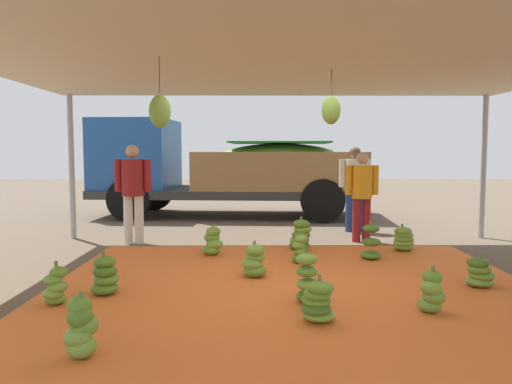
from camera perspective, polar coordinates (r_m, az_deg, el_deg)
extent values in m
plane|color=brown|center=(8.84, 2.69, -5.73)|extent=(40.00, 40.00, 0.00)
cube|color=orange|center=(5.92, 4.30, -10.94)|extent=(5.76, 4.94, 0.01)
cylinder|color=#9EA0A5|center=(9.58, -20.74, 2.74)|extent=(0.10, 0.10, 2.65)
cylinder|color=#9EA0A5|center=(9.96, 25.05, 2.66)|extent=(0.10, 0.10, 2.65)
cube|color=beige|center=(5.80, 4.47, 15.37)|extent=(8.00, 7.00, 0.06)
cylinder|color=#4C422D|center=(6.42, 8.80, 12.61)|extent=(0.01, 0.01, 0.31)
ellipsoid|color=#75A83D|center=(6.38, 8.76, 9.43)|extent=(0.24, 0.24, 0.36)
cylinder|color=#4C422D|center=(5.59, -11.23, 13.31)|extent=(0.01, 0.01, 0.40)
ellipsoid|color=#75A83D|center=(5.55, -11.17, 9.24)|extent=(0.24, 0.24, 0.36)
ellipsoid|color=#60932D|center=(7.63, -5.23, -6.76)|extent=(0.34, 0.34, 0.15)
ellipsoid|color=#75A83D|center=(7.61, -4.88, -6.07)|extent=(0.35, 0.35, 0.15)
ellipsoid|color=#60932D|center=(7.64, -5.18, -5.31)|extent=(0.34, 0.34, 0.15)
ellipsoid|color=#6B9E38|center=(7.61, -5.00, -4.63)|extent=(0.32, 0.32, 0.15)
cylinder|color=olive|center=(7.59, -5.04, -4.19)|extent=(0.04, 0.04, 0.12)
ellipsoid|color=#518428|center=(5.82, -17.28, -10.67)|extent=(0.30, 0.30, 0.14)
ellipsoid|color=#60932D|center=(5.81, -17.09, -9.71)|extent=(0.30, 0.30, 0.14)
ellipsoid|color=#477523|center=(5.77, -17.25, -8.81)|extent=(0.33, 0.33, 0.14)
ellipsoid|color=#518428|center=(5.77, -17.30, -7.81)|extent=(0.33, 0.33, 0.14)
cylinder|color=olive|center=(5.75, -17.39, -7.25)|extent=(0.04, 0.04, 0.12)
ellipsoid|color=#518428|center=(7.09, 5.12, -7.73)|extent=(0.31, 0.31, 0.13)
ellipsoid|color=#60932D|center=(7.06, 5.28, -6.99)|extent=(0.26, 0.26, 0.13)
ellipsoid|color=#6B9E38|center=(7.05, 5.01, -6.23)|extent=(0.27, 0.27, 0.13)
ellipsoid|color=#75A83D|center=(7.03, 5.30, -5.48)|extent=(0.26, 0.26, 0.13)
cylinder|color=olive|center=(7.00, 5.12, -5.02)|extent=(0.04, 0.04, 0.12)
ellipsoid|color=#60932D|center=(6.31, -0.12, -9.17)|extent=(0.35, 0.35, 0.16)
ellipsoid|color=#75A83D|center=(6.29, -0.44, -8.39)|extent=(0.35, 0.35, 0.16)
ellipsoid|color=#75A83D|center=(6.31, -0.03, -7.54)|extent=(0.31, 0.31, 0.16)
ellipsoid|color=#6B9E38|center=(6.25, -0.12, -6.85)|extent=(0.34, 0.34, 0.16)
cylinder|color=olive|center=(6.27, -0.17, -6.26)|extent=(0.04, 0.04, 0.12)
ellipsoid|color=#477523|center=(8.03, 5.09, -6.22)|extent=(0.46, 0.46, 0.14)
ellipsoid|color=#6B9E38|center=(7.99, 5.12, -5.63)|extent=(0.36, 0.36, 0.14)
ellipsoid|color=#518428|center=(7.97, 5.28, -5.02)|extent=(0.35, 0.35, 0.14)
ellipsoid|color=#75A83D|center=(7.99, 5.49, -4.34)|extent=(0.40, 0.40, 0.14)
ellipsoid|color=#518428|center=(7.95, 5.33, -3.74)|extent=(0.39, 0.39, 0.14)
cylinder|color=olive|center=(7.95, 5.31, -3.30)|extent=(0.04, 0.04, 0.12)
ellipsoid|color=#75A83D|center=(4.78, 7.35, -14.02)|extent=(0.43, 0.43, 0.12)
ellipsoid|color=#477523|center=(4.73, 7.04, -13.33)|extent=(0.38, 0.38, 0.12)
ellipsoid|color=#60932D|center=(4.74, 7.05, -12.45)|extent=(0.30, 0.30, 0.12)
ellipsoid|color=#60932D|center=(4.70, 7.16, -11.76)|extent=(0.37, 0.37, 0.12)
ellipsoid|color=#60932D|center=(4.66, 7.55, -11.04)|extent=(0.33, 0.33, 0.12)
cylinder|color=olive|center=(4.67, 7.41, -10.24)|extent=(0.04, 0.04, 0.12)
ellipsoid|color=#6B9E38|center=(5.27, 19.60, -12.30)|extent=(0.33, 0.33, 0.15)
ellipsoid|color=#6B9E38|center=(5.22, 20.09, -11.40)|extent=(0.31, 0.31, 0.15)
ellipsoid|color=#75A83D|center=(5.17, 19.80, -10.48)|extent=(0.27, 0.27, 0.15)
ellipsoid|color=#60932D|center=(5.20, 19.92, -9.34)|extent=(0.22, 0.22, 0.15)
cylinder|color=olive|center=(5.16, 19.94, -8.77)|extent=(0.04, 0.04, 0.12)
ellipsoid|color=#75A83D|center=(4.18, -19.73, -16.65)|extent=(0.30, 0.30, 0.17)
ellipsoid|color=#75A83D|center=(4.16, -20.08, -15.64)|extent=(0.27, 0.27, 0.17)
ellipsoid|color=#6B9E38|center=(4.16, -19.33, -14.48)|extent=(0.22, 0.22, 0.17)
ellipsoid|color=#518428|center=(4.12, -19.87, -13.57)|extent=(0.28, 0.28, 0.17)
ellipsoid|color=#60932D|center=(4.12, -19.93, -12.43)|extent=(0.24, 0.24, 0.17)
cylinder|color=olive|center=(4.08, -19.76, -11.74)|extent=(0.04, 0.04, 0.12)
ellipsoid|color=#518428|center=(5.33, 6.13, -12.00)|extent=(0.37, 0.37, 0.12)
ellipsoid|color=#75A83D|center=(5.27, 6.10, -10.69)|extent=(0.31, 0.31, 0.12)
ellipsoid|color=#6B9E38|center=(5.27, 5.96, -9.20)|extent=(0.28, 0.28, 0.12)
ellipsoid|color=#75A83D|center=(5.22, 5.92, -7.81)|extent=(0.31, 0.31, 0.12)
cylinder|color=olive|center=(5.22, 5.95, -7.15)|extent=(0.04, 0.04, 0.12)
ellipsoid|color=#6B9E38|center=(6.44, 24.63, -9.48)|extent=(0.36, 0.36, 0.12)
ellipsoid|color=#6B9E38|center=(6.44, 24.87, -8.80)|extent=(0.40, 0.40, 0.12)
ellipsoid|color=#60932D|center=(6.40, 24.60, -8.18)|extent=(0.32, 0.32, 0.12)
ellipsoid|color=#477523|center=(6.38, 24.51, -7.51)|extent=(0.34, 0.34, 0.12)
cylinder|color=olive|center=(6.37, 24.76, -6.99)|extent=(0.04, 0.04, 0.12)
ellipsoid|color=#6B9E38|center=(8.28, 16.83, -6.08)|extent=(0.48, 0.48, 0.14)
ellipsoid|color=#75A83D|center=(8.24, 16.86, -5.70)|extent=(0.41, 0.41, 0.14)
ellipsoid|color=#60932D|center=(8.22, 16.92, -5.28)|extent=(0.34, 0.34, 0.14)
ellipsoid|color=#60932D|center=(8.23, 16.89, -4.83)|extent=(0.36, 0.36, 0.14)
ellipsoid|color=#6B9E38|center=(8.22, 16.82, -4.41)|extent=(0.34, 0.34, 0.14)
cylinder|color=olive|center=(8.21, 16.71, -3.99)|extent=(0.04, 0.04, 0.12)
ellipsoid|color=#60932D|center=(5.63, -22.42, -11.44)|extent=(0.31, 0.31, 0.12)
ellipsoid|color=#75A83D|center=(5.57, -22.59, -10.85)|extent=(0.27, 0.27, 0.12)
ellipsoid|color=#75A83D|center=(5.54, -22.14, -10.17)|extent=(0.27, 0.27, 0.12)
ellipsoid|color=#6B9E38|center=(5.54, -22.67, -9.44)|extent=(0.25, 0.25, 0.12)
ellipsoid|color=#60932D|center=(5.54, -22.06, -8.67)|extent=(0.23, 0.23, 0.12)
cylinder|color=olive|center=(5.52, -22.32, -8.07)|extent=(0.04, 0.04, 0.12)
ellipsoid|color=#518428|center=(7.52, 13.24, -7.16)|extent=(0.41, 0.41, 0.12)
ellipsoid|color=#477523|center=(7.44, 13.35, -5.73)|extent=(0.30, 0.30, 0.12)
ellipsoid|color=#477523|center=(7.44, 13.30, -4.17)|extent=(0.35, 0.35, 0.12)
cylinder|color=olive|center=(7.41, 13.25, -3.74)|extent=(0.04, 0.04, 0.12)
cube|color=#2D2D2D|center=(12.23, -3.07, 0.00)|extent=(6.70, 2.79, 0.20)
cube|color=#1E4C93|center=(12.68, -13.78, 4.34)|extent=(1.98, 2.28, 1.70)
cube|color=#232D38|center=(12.99, -17.75, 5.76)|extent=(0.15, 1.88, 0.75)
cube|color=olive|center=(10.99, 2.72, 2.35)|extent=(4.06, 0.35, 0.90)
cube|color=olive|center=(13.26, 2.84, 2.75)|extent=(4.06, 0.35, 0.90)
cube|color=olive|center=(12.26, 12.14, 2.49)|extent=(0.24, 2.35, 0.90)
ellipsoid|color=#75A83D|center=(12.12, 2.79, 3.07)|extent=(3.70, 2.21, 1.11)
cube|color=#237533|center=(12.12, 2.80, 5.80)|extent=(2.55, 1.95, 0.04)
cylinder|color=black|center=(11.66, -14.62, -0.86)|extent=(1.02, 0.35, 1.00)
cylinder|color=black|center=(13.72, -11.84, 0.00)|extent=(1.02, 0.35, 1.00)
cylinder|color=black|center=(11.12, 7.78, -1.02)|extent=(1.02, 0.35, 1.00)
cylinder|color=black|center=(13.26, 7.08, -0.09)|extent=(1.02, 0.35, 1.00)
cylinder|color=silver|center=(8.83, -14.70, -3.13)|extent=(0.16, 0.16, 0.84)
cylinder|color=silver|center=(8.78, -13.50, -3.15)|extent=(0.16, 0.16, 0.84)
cylinder|color=maroon|center=(8.73, -14.20, 1.65)|extent=(0.39, 0.39, 0.63)
cylinder|color=maroon|center=(8.80, -15.81, 1.87)|extent=(0.12, 0.12, 0.56)
cylinder|color=maroon|center=(8.68, -12.57, 1.90)|extent=(0.12, 0.12, 0.56)
sphere|color=tan|center=(8.72, -14.26, 4.62)|extent=(0.23, 0.23, 0.23)
cylinder|color=navy|center=(9.98, 10.86, -2.19)|extent=(0.16, 0.16, 0.83)
cylinder|color=navy|center=(10.02, 11.91, -2.18)|extent=(0.16, 0.16, 0.83)
cylinder|color=silver|center=(9.94, 11.45, 1.98)|extent=(0.38, 0.38, 0.62)
cylinder|color=silver|center=(9.89, 10.03, 2.19)|extent=(0.12, 0.12, 0.56)
cylinder|color=silver|center=(10.00, 12.87, 2.17)|extent=(0.12, 0.12, 0.56)
sphere|color=brown|center=(9.93, 11.50, 4.56)|extent=(0.23, 0.23, 0.23)
cylinder|color=maroon|center=(8.88, 11.66, -3.23)|extent=(0.15, 0.15, 0.78)
cylinder|color=maroon|center=(8.91, 12.77, -3.22)|extent=(0.15, 0.15, 0.78)
cylinder|color=orange|center=(8.83, 12.29, 1.16)|extent=(0.36, 0.36, 0.58)
cylinder|color=orange|center=(8.78, 10.80, 1.38)|extent=(0.11, 0.11, 0.52)
cylinder|color=orange|center=(8.88, 13.78, 1.37)|extent=(0.11, 0.11, 0.52)
sphere|color=tan|center=(8.81, 12.34, 3.88)|extent=(0.21, 0.21, 0.21)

